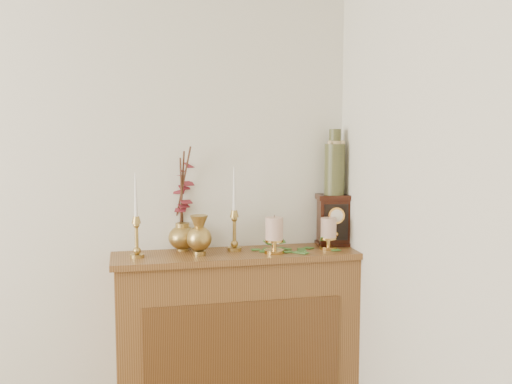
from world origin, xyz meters
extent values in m
cube|color=brown|center=(1.40, 2.10, 0.45)|extent=(1.20, 0.30, 0.90)
cube|color=brown|center=(1.40, 1.95, 0.41)|extent=(0.96, 0.01, 0.63)
cube|color=brown|center=(1.40, 2.10, 0.92)|extent=(1.24, 0.34, 0.03)
cylinder|color=tan|center=(0.91, 2.08, 0.94)|extent=(0.07, 0.07, 0.02)
sphere|color=tan|center=(0.91, 2.08, 0.96)|extent=(0.04, 0.04, 0.04)
cylinder|color=tan|center=(0.91, 2.08, 1.02)|extent=(0.02, 0.02, 0.12)
sphere|color=tan|center=(0.91, 2.08, 1.09)|extent=(0.03, 0.03, 0.03)
cone|color=tan|center=(0.91, 2.08, 1.11)|extent=(0.04, 0.04, 0.03)
cone|color=white|center=(0.91, 2.08, 1.23)|extent=(0.02, 0.02, 0.21)
cylinder|color=tan|center=(1.39, 2.14, 0.94)|extent=(0.07, 0.07, 0.02)
sphere|color=tan|center=(1.39, 2.14, 0.97)|extent=(0.04, 0.04, 0.04)
cylinder|color=tan|center=(1.39, 2.14, 1.03)|extent=(0.02, 0.02, 0.12)
sphere|color=tan|center=(1.39, 2.14, 1.09)|extent=(0.03, 0.03, 0.03)
cone|color=tan|center=(1.39, 2.14, 1.12)|extent=(0.05, 0.05, 0.04)
cone|color=white|center=(1.39, 2.14, 1.24)|extent=(0.02, 0.02, 0.22)
cylinder|color=tan|center=(1.21, 2.07, 0.94)|extent=(0.06, 0.06, 0.02)
sphere|color=tan|center=(1.21, 2.07, 1.01)|extent=(0.12, 0.12, 0.12)
cone|color=tan|center=(1.21, 2.07, 1.10)|extent=(0.09, 0.09, 0.06)
cylinder|color=tan|center=(1.14, 2.20, 0.94)|extent=(0.06, 0.06, 0.01)
ellipsoid|color=tan|center=(1.14, 2.20, 1.00)|extent=(0.14, 0.14, 0.12)
cylinder|color=tan|center=(1.14, 2.20, 1.06)|extent=(0.07, 0.07, 0.03)
cylinder|color=#472819|center=(1.14, 2.21, 1.23)|extent=(0.02, 0.09, 0.34)
cylinder|color=#472819|center=(1.14, 2.21, 1.25)|extent=(0.03, 0.07, 0.37)
cylinder|color=#472819|center=(1.14, 2.21, 1.26)|extent=(0.08, 0.11, 0.39)
cylinder|color=#C09143|center=(1.57, 2.04, 0.94)|extent=(0.10, 0.10, 0.02)
cylinder|color=#C09143|center=(1.57, 2.04, 0.97)|extent=(0.02, 0.02, 0.04)
cylinder|color=#C09143|center=(1.57, 2.04, 0.99)|extent=(0.09, 0.09, 0.01)
cylinder|color=beige|center=(1.57, 2.04, 1.05)|extent=(0.09, 0.09, 0.11)
cylinder|color=#472819|center=(1.57, 2.04, 1.11)|extent=(0.00, 0.00, 0.01)
cylinder|color=#C09143|center=(1.87, 2.07, 0.94)|extent=(0.09, 0.09, 0.02)
cylinder|color=#C09143|center=(1.87, 2.07, 0.96)|extent=(0.02, 0.02, 0.04)
cylinder|color=#C09143|center=(1.87, 2.07, 0.99)|extent=(0.08, 0.08, 0.01)
cylinder|color=beige|center=(1.87, 2.07, 1.04)|extent=(0.08, 0.08, 0.10)
cylinder|color=#472819|center=(1.87, 2.07, 1.10)|extent=(0.00, 0.00, 0.01)
cube|color=#3B6D29|center=(1.81, 2.05, 0.93)|extent=(0.06, 0.06, 0.00)
cube|color=#3B6D29|center=(1.51, 2.03, 0.93)|extent=(0.05, 0.04, 0.00)
cube|color=#3B6D29|center=(1.86, 2.06, 0.93)|extent=(0.06, 0.05, 0.00)
cube|color=#3B6D29|center=(1.81, 2.03, 0.93)|extent=(0.06, 0.05, 0.00)
cube|color=#3B6D29|center=(1.52, 2.07, 0.93)|extent=(0.06, 0.06, 0.00)
cube|color=#3B6D29|center=(1.55, 2.03, 0.93)|extent=(0.05, 0.04, 0.00)
cube|color=#3B6D29|center=(1.61, 2.12, 0.93)|extent=(0.05, 0.06, 0.00)
cube|color=#3B6D29|center=(1.61, 2.10, 0.93)|extent=(0.05, 0.05, 0.00)
cube|color=#3B6D29|center=(1.73, 2.03, 0.93)|extent=(0.06, 0.06, 0.00)
cube|color=#3B6D29|center=(1.53, 2.07, 0.93)|extent=(0.05, 0.04, 0.00)
cube|color=#3B6D29|center=(1.72, 2.12, 0.93)|extent=(0.05, 0.05, 0.00)
cube|color=#3B6D29|center=(1.86, 2.01, 0.93)|extent=(0.05, 0.04, 0.00)
cube|color=#3B6D29|center=(1.69, 2.03, 0.93)|extent=(0.06, 0.06, 0.00)
cube|color=#3B6D29|center=(1.85, 2.02, 0.93)|extent=(0.06, 0.06, 0.00)
cube|color=#3B6D29|center=(1.63, 2.07, 0.93)|extent=(0.04, 0.05, 0.00)
cube|color=#3B6D29|center=(1.55, 2.07, 0.98)|extent=(0.05, 0.05, 0.02)
cube|color=#3B6D29|center=(1.60, 2.02, 0.99)|extent=(0.05, 0.05, 0.02)
cube|color=#3B6D29|center=(1.85, 2.06, 0.99)|extent=(0.04, 0.05, 0.02)
cube|color=black|center=(1.93, 2.17, 0.94)|extent=(0.19, 0.15, 0.02)
cube|color=black|center=(1.93, 2.17, 1.06)|extent=(0.17, 0.13, 0.23)
cube|color=black|center=(1.93, 2.17, 1.19)|extent=(0.19, 0.15, 0.03)
cube|color=black|center=(1.93, 2.12, 1.06)|extent=(0.13, 0.02, 0.19)
cylinder|color=gold|center=(1.92, 2.11, 1.10)|extent=(0.09, 0.02, 0.09)
cylinder|color=silver|center=(1.92, 2.11, 1.10)|extent=(0.06, 0.01, 0.06)
sphere|color=gold|center=(1.93, 2.12, 1.00)|extent=(0.03, 0.03, 0.03)
cylinder|color=#172E20|center=(1.93, 2.17, 1.33)|extent=(0.11, 0.11, 0.27)
cylinder|color=#172E20|center=(1.93, 2.17, 1.50)|extent=(0.06, 0.06, 0.09)
cylinder|color=tan|center=(1.93, 2.17, 1.47)|extent=(0.08, 0.08, 0.02)
camera|label=1|loc=(0.86, -0.79, 1.56)|focal=42.00mm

